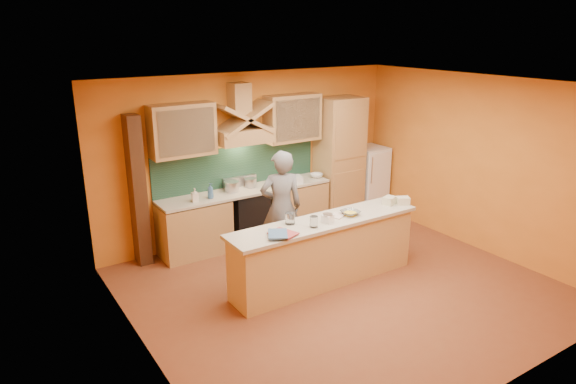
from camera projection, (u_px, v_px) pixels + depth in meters
floor at (342, 288)px, 7.18m from camera, size 5.50×5.00×0.01m
ceiling at (349, 85)px, 6.32m from camera, size 5.50×5.00×0.01m
wall_back at (252, 155)px, 8.74m from camera, size 5.50×0.02×2.80m
wall_front at (516, 263)px, 4.76m from camera, size 5.50×0.02×2.80m
wall_left at (139, 238)px, 5.32m from camera, size 0.02×5.00×2.80m
wall_right at (480, 164)px, 8.18m from camera, size 0.02×5.00×2.80m
base_cabinet_left at (194, 229)px, 8.15m from camera, size 1.10×0.60×0.86m
base_cabinet_right at (294, 207)px, 9.14m from camera, size 1.10×0.60×0.86m
counter_top at (246, 191)px, 8.50m from camera, size 3.00×0.62×0.04m
stove at (247, 216)px, 8.64m from camera, size 0.60×0.58×0.90m
backsplash at (238, 166)px, 8.62m from camera, size 3.00×0.03×0.70m
range_hood at (243, 135)px, 8.26m from camera, size 0.92×0.50×0.24m
hood_chimney at (239, 99)px, 8.16m from camera, size 0.30×0.30×0.50m
upper_cabinet_left at (182, 130)px, 7.74m from camera, size 1.00×0.35×0.80m
upper_cabinet_right at (292, 118)px, 8.78m from camera, size 1.00×0.35×0.80m
pantry_column at (339, 160)px, 9.44m from camera, size 0.80×0.60×2.30m
fridge at (368, 180)px, 9.98m from camera, size 0.58×0.60×1.30m
trim_column_left at (138, 192)px, 7.64m from camera, size 0.20×0.30×2.30m
island_body at (324, 254)px, 7.23m from camera, size 2.80×0.55×0.88m
island_top at (325, 222)px, 7.08m from camera, size 2.90×0.62×0.05m
person at (281, 207)px, 7.75m from camera, size 0.75×0.61×1.77m
pot_large at (232, 187)px, 8.38m from camera, size 0.24×0.24×0.18m
pot_small at (250, 184)px, 8.60m from camera, size 0.23×0.23×0.15m
soap_bottle_a at (195, 195)px, 7.87m from camera, size 0.11×0.11×0.21m
soap_bottle_b at (210, 191)px, 8.02m from camera, size 0.13×0.13×0.25m
bowl_back at (316, 176)px, 9.15m from camera, size 0.28×0.28×0.07m
dish_rack at (293, 179)px, 8.86m from camera, size 0.36×0.32×0.11m
book_lower at (277, 237)px, 6.48m from camera, size 0.35×0.40×0.03m
book_upper at (268, 234)px, 6.50m from camera, size 0.38×0.41×0.03m
jar_large at (290, 218)px, 6.92m from camera, size 0.14×0.14×0.16m
jar_small at (314, 222)px, 6.81m from camera, size 0.11×0.11×0.15m
kitchen_scale at (328, 219)px, 6.98m from camera, size 0.17×0.17×0.11m
mixing_bowl at (350, 213)px, 7.26m from camera, size 0.26×0.26×0.06m
cloth at (337, 216)px, 7.22m from camera, size 0.30×0.27×0.02m
grocery_bag_a at (389, 201)px, 7.69m from camera, size 0.22×0.20×0.12m
grocery_bag_b at (403, 201)px, 7.69m from camera, size 0.23×0.22×0.11m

